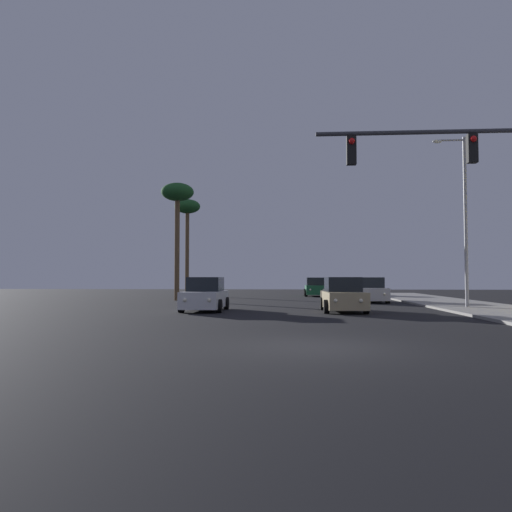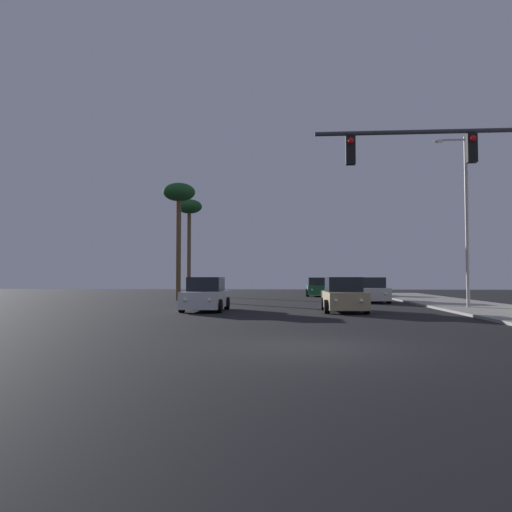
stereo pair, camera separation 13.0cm
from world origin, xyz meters
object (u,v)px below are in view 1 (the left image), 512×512
at_px(car_white, 205,296).
at_px(car_green, 316,288).
at_px(car_tan, 343,296).
at_px(palm_tree_far, 187,212).
at_px(car_silver, 370,291).
at_px(car_grey, 350,288).
at_px(street_lamp, 463,212).
at_px(palm_tree_mid, 177,198).
at_px(traffic_light_mast, 487,178).

bearing_deg(car_white, car_green, -107.19).
xyz_separation_m(car_tan, palm_tree_far, (-12.21, 21.51, 7.08)).
distance_m(car_silver, car_grey, 11.27).
bearing_deg(street_lamp, car_grey, 101.43).
relative_size(car_white, palm_tree_mid, 0.50).
bearing_deg(car_tan, palm_tree_mid, -48.81).
bearing_deg(car_grey, traffic_light_mast, 91.97).
xyz_separation_m(street_lamp, palm_tree_mid, (-17.41, 9.14, 2.38)).
bearing_deg(car_tan, street_lamp, -162.20).
bearing_deg(palm_tree_mid, street_lamp, -27.69).
height_order(car_tan, palm_tree_mid, palm_tree_mid).
distance_m(car_silver, street_lamp, 9.21).
bearing_deg(street_lamp, car_white, -170.63).
xyz_separation_m(car_grey, traffic_light_mast, (0.74, -29.53, 3.98)).
distance_m(car_tan, street_lamp, 8.22).
height_order(car_tan, car_green, same).
relative_size(car_white, traffic_light_mast, 0.57).
xyz_separation_m(car_tan, car_white, (-6.80, 0.17, 0.00)).
distance_m(car_silver, car_green, 11.55).
relative_size(car_silver, street_lamp, 0.48).
height_order(car_silver, car_grey, same).
distance_m(traffic_light_mast, street_lamp, 11.47).
height_order(car_grey, palm_tree_mid, palm_tree_mid).
height_order(car_white, street_lamp, street_lamp).
bearing_deg(traffic_light_mast, car_silver, 92.42).
xyz_separation_m(car_silver, street_lamp, (3.76, -7.19, 4.36)).
relative_size(car_tan, street_lamp, 0.48).
relative_size(car_grey, palm_tree_far, 0.48).
bearing_deg(car_tan, car_silver, -108.41).
bearing_deg(car_grey, car_white, 65.55).
height_order(car_white, car_green, same).
height_order(car_white, palm_tree_far, palm_tree_far).
height_order(car_green, street_lamp, street_lamp).
bearing_deg(palm_tree_mid, car_tan, -46.68).
xyz_separation_m(car_tan, palm_tree_mid, (-10.86, 11.51, 6.74)).
bearing_deg(car_tan, car_green, -91.29).
bearing_deg(car_silver, car_tan, 72.63).
distance_m(car_tan, palm_tree_far, 25.73).
distance_m(traffic_light_mast, palm_tree_mid, 24.98).
bearing_deg(car_white, palm_tree_far, -75.40).
relative_size(street_lamp, palm_tree_far, 1.00).
bearing_deg(car_white, car_tan, 178.94).
height_order(car_tan, traffic_light_mast, traffic_light_mast).
bearing_deg(car_green, car_white, 72.07).
distance_m(car_grey, palm_tree_far, 16.63).
relative_size(car_green, traffic_light_mast, 0.57).
height_order(car_silver, car_green, same).
xyz_separation_m(car_tan, car_green, (-0.30, 20.69, 0.00)).
height_order(traffic_light_mast, palm_tree_mid, palm_tree_mid).
bearing_deg(street_lamp, traffic_light_mast, -105.10).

